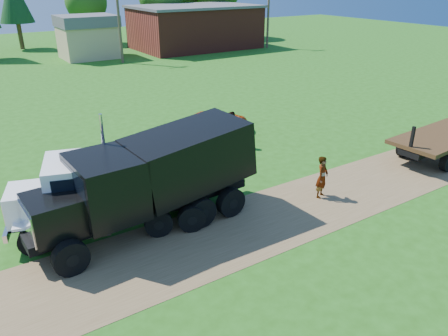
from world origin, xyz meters
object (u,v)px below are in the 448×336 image
black_dump_truck (153,176)px  spectator_a (322,177)px  white_semi_tractor (81,197)px  orange_pickup (211,125)px

black_dump_truck → spectator_a: 7.26m
white_semi_tractor → orange_pickup: (9.38, 6.38, -0.71)m
orange_pickup → spectator_a: spectator_a is taller
white_semi_tractor → black_dump_truck: (2.45, -0.93, 0.56)m
orange_pickup → spectator_a: 9.09m
white_semi_tractor → black_dump_truck: size_ratio=0.84×
spectator_a → black_dump_truck: bearing=142.4°
white_semi_tractor → black_dump_truck: bearing=-3.6°
black_dump_truck → orange_pickup: (6.93, 7.32, -1.28)m
white_semi_tractor → orange_pickup: white_semi_tractor is taller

